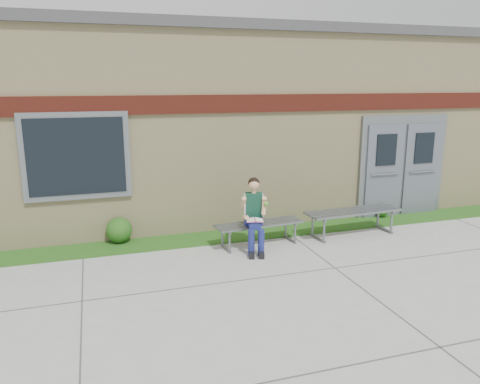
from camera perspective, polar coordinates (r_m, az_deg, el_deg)
name	(u,v)px	position (r m, az deg, el deg)	size (l,w,h in m)	color
ground	(292,288)	(7.20, 6.34, -11.58)	(80.00, 80.00, 0.00)	#9E9E99
grass_strip	(240,235)	(9.46, -0.04, -5.26)	(16.00, 0.80, 0.02)	#1A4713
school_building	(200,118)	(12.28, -4.88, 8.96)	(16.20, 6.22, 4.20)	beige
bench_left	(259,228)	(8.84, 2.34, -4.39)	(1.71, 0.62, 0.44)	slate
bench_right	(353,216)	(9.66, 13.58, -2.85)	(2.00, 0.67, 0.51)	slate
girl	(254,213)	(8.51, 1.76, -2.63)	(0.52, 0.85, 1.33)	navy
shrub_mid	(119,230)	(9.23, -14.53, -4.52)	(0.49, 0.49, 0.49)	#1A4713
shrub_east	(382,210)	(11.12, 16.88, -2.07)	(0.33, 0.33, 0.33)	#1A4713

